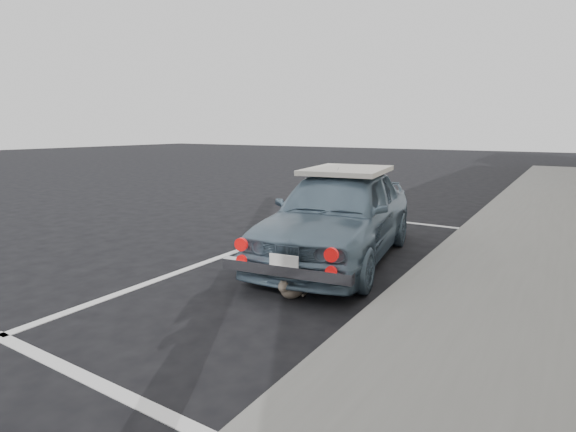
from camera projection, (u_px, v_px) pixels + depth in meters
name	position (u px, v px, depth m)	size (l,w,h in m)	color
ground	(109.00, 340.00, 4.05)	(80.00, 80.00, 0.00)	black
sidewalk	(528.00, 333.00, 4.02)	(2.80, 40.00, 0.15)	slate
pline_rear	(94.00, 382.00, 3.38)	(3.00, 0.12, 0.01)	silver
pline_front	(399.00, 222.00, 9.18)	(3.00, 0.12, 0.01)	silver
pline_side	(239.00, 250.00, 7.01)	(0.12, 7.00, 0.01)	silver
retro_coupe	(339.00, 213.00, 6.48)	(2.17, 4.13, 1.34)	slate
cat	(292.00, 288.00, 5.03)	(0.28, 0.46, 0.25)	brown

